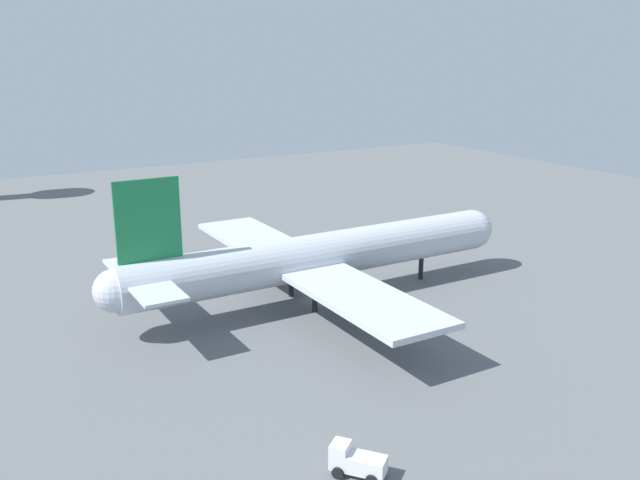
{
  "coord_description": "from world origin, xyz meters",
  "views": [
    {
      "loc": [
        -42.9,
        -73.19,
        32.34
      ],
      "look_at": [
        0.0,
        0.0,
        8.4
      ],
      "focal_mm": 37.74,
      "sensor_mm": 36.0,
      "label": 1
    }
  ],
  "objects_px": {
    "baggage_tug": "(136,276)",
    "cargo_loader": "(356,461)",
    "safety_cone_nose": "(471,268)",
    "cargo_airplane": "(318,256)"
  },
  "relations": [
    {
      "from": "baggage_tug",
      "to": "cargo_loader",
      "type": "xyz_separation_m",
      "value": [
        2.34,
        -53.93,
        0.12
      ]
    },
    {
      "from": "cargo_airplane",
      "to": "cargo_loader",
      "type": "distance_m",
      "value": 39.03
    },
    {
      "from": "cargo_loader",
      "to": "safety_cone_nose",
      "type": "height_order",
      "value": "cargo_loader"
    },
    {
      "from": "cargo_loader",
      "to": "safety_cone_nose",
      "type": "distance_m",
      "value": 55.57
    },
    {
      "from": "cargo_airplane",
      "to": "baggage_tug",
      "type": "distance_m",
      "value": 27.56
    },
    {
      "from": "baggage_tug",
      "to": "cargo_airplane",
      "type": "bearing_deg",
      "value": -44.79
    },
    {
      "from": "cargo_airplane",
      "to": "safety_cone_nose",
      "type": "xyz_separation_m",
      "value": [
        26.81,
        -0.53,
        -5.89
      ]
    },
    {
      "from": "cargo_airplane",
      "to": "cargo_loader",
      "type": "xyz_separation_m",
      "value": [
        -16.88,
        -34.85,
        -4.93
      ]
    },
    {
      "from": "baggage_tug",
      "to": "cargo_loader",
      "type": "distance_m",
      "value": 53.98
    },
    {
      "from": "cargo_loader",
      "to": "safety_cone_nose",
      "type": "relative_size",
      "value": 7.8
    }
  ]
}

